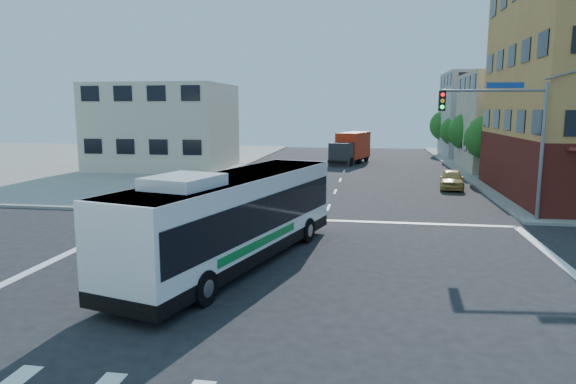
# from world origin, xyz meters

# --- Properties ---
(ground) EXTENTS (120.00, 120.00, 0.00)m
(ground) POSITION_xyz_m (0.00, 0.00, 0.00)
(ground) COLOR black
(ground) RESTS_ON ground
(sidewalk_nw) EXTENTS (50.00, 50.00, 0.15)m
(sidewalk_nw) POSITION_xyz_m (-35.00, 35.00, 0.07)
(sidewalk_nw) COLOR gray
(sidewalk_nw) RESTS_ON ground
(building_east_near) EXTENTS (12.06, 10.06, 9.00)m
(building_east_near) POSITION_xyz_m (16.98, 33.98, 4.51)
(building_east_near) COLOR #C3B895
(building_east_near) RESTS_ON ground
(building_east_far) EXTENTS (12.06, 10.06, 10.00)m
(building_east_far) POSITION_xyz_m (16.98, 47.98, 5.01)
(building_east_far) COLOR #A7A7A2
(building_east_far) RESTS_ON ground
(building_west) EXTENTS (12.06, 10.06, 8.00)m
(building_west) POSITION_xyz_m (-17.02, 29.98, 4.01)
(building_west) COLOR beige
(building_west) RESTS_ON ground
(signal_mast_ne) EXTENTS (7.91, 1.13, 8.07)m
(signal_mast_ne) POSITION_xyz_m (9.08, 10.62, 4.98)
(signal_mast_ne) COLOR slate
(signal_mast_ne) RESTS_ON ground
(street_tree_a) EXTENTS (3.60, 3.60, 5.53)m
(street_tree_a) POSITION_xyz_m (11.90, 27.92, 3.59)
(street_tree_a) COLOR #392715
(street_tree_a) RESTS_ON ground
(street_tree_b) EXTENTS (3.80, 3.80, 5.79)m
(street_tree_b) POSITION_xyz_m (11.90, 35.92, 3.75)
(street_tree_b) COLOR #392715
(street_tree_b) RESTS_ON ground
(street_tree_c) EXTENTS (3.40, 3.40, 5.29)m
(street_tree_c) POSITION_xyz_m (11.90, 43.92, 3.46)
(street_tree_c) COLOR #392715
(street_tree_c) RESTS_ON ground
(street_tree_d) EXTENTS (4.00, 4.00, 6.03)m
(street_tree_d) POSITION_xyz_m (11.90, 51.92, 3.88)
(street_tree_d) COLOR #392715
(street_tree_d) RESTS_ON ground
(transit_bus) EXTENTS (5.83, 12.67, 3.68)m
(transit_bus) POSITION_xyz_m (-2.51, 1.45, 1.80)
(transit_bus) COLOR black
(transit_bus) RESTS_ON ground
(box_truck) EXTENTS (4.19, 7.50, 3.25)m
(box_truck) POSITION_xyz_m (0.28, 37.88, 1.57)
(box_truck) COLOR #252529
(box_truck) RESTS_ON ground
(parked_car) EXTENTS (2.13, 4.26, 1.39)m
(parked_car) POSITION_xyz_m (8.21, 21.63, 0.70)
(parked_car) COLOR tan
(parked_car) RESTS_ON ground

